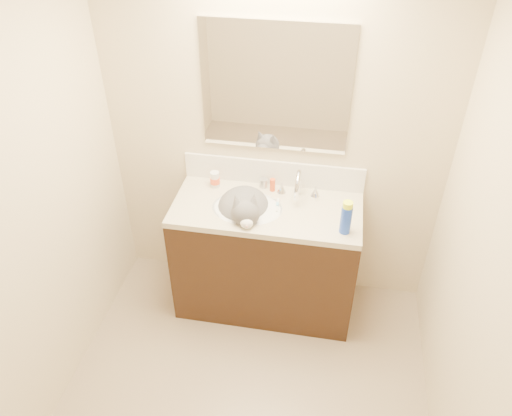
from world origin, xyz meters
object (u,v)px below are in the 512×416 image
at_px(basin, 247,216).
at_px(spray_can, 346,220).
at_px(pill_bottle, 215,179).
at_px(silver_jar, 264,183).
at_px(vanity_cabinet, 266,259).
at_px(faucet, 298,186).
at_px(cat, 244,209).
at_px(amber_bottle, 273,185).

height_order(basin, spray_can, spray_can).
bearing_deg(pill_bottle, silver_jar, 8.14).
xyz_separation_m(vanity_cabinet, faucet, (0.18, 0.14, 0.54)).
height_order(cat, spray_can, cat).
relative_size(silver_jar, amber_bottle, 0.72).
bearing_deg(silver_jar, pill_bottle, -171.86).
bearing_deg(spray_can, pill_bottle, 159.17).
xyz_separation_m(cat, spray_can, (0.63, -0.13, 0.10)).
bearing_deg(cat, vanity_cabinet, -3.68).
bearing_deg(amber_bottle, silver_jar, 155.60).
relative_size(basin, cat, 0.90).
bearing_deg(basin, vanity_cabinet, 14.04).
bearing_deg(cat, spray_can, -27.75).
height_order(vanity_cabinet, amber_bottle, amber_bottle).
xyz_separation_m(silver_jar, amber_bottle, (0.06, -0.03, 0.01)).
bearing_deg(vanity_cabinet, pill_bottle, 155.73).
distance_m(basin, pill_bottle, 0.35).
bearing_deg(cat, faucet, 11.55).
bearing_deg(vanity_cabinet, spray_can, -18.08).
height_order(faucet, pill_bottle, faucet).
xyz_separation_m(vanity_cabinet, basin, (-0.12, -0.03, 0.38)).
bearing_deg(spray_can, vanity_cabinet, 161.92).
height_order(faucet, silver_jar, faucet).
distance_m(cat, amber_bottle, 0.27).
distance_m(vanity_cabinet, spray_can, 0.75).
xyz_separation_m(faucet, silver_jar, (-0.24, 0.08, -0.05)).
bearing_deg(basin, cat, -177.16).
bearing_deg(pill_bottle, basin, -37.90).
height_order(pill_bottle, silver_jar, pill_bottle).
relative_size(cat, spray_can, 2.81).
bearing_deg(basin, silver_jar, 75.53).
bearing_deg(amber_bottle, vanity_cabinet, -92.37).
distance_m(silver_jar, amber_bottle, 0.07).
bearing_deg(spray_can, silver_jar, 145.57).
height_order(basin, pill_bottle, pill_bottle).
bearing_deg(faucet, silver_jar, 161.65).
bearing_deg(amber_bottle, pill_bottle, -177.53).
xyz_separation_m(faucet, spray_can, (0.31, -0.30, 0.00)).
relative_size(basin, faucet, 1.61).
distance_m(basin, spray_can, 0.65).
xyz_separation_m(vanity_cabinet, pill_bottle, (-0.38, 0.17, 0.50)).
bearing_deg(pill_bottle, amber_bottle, 2.47).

